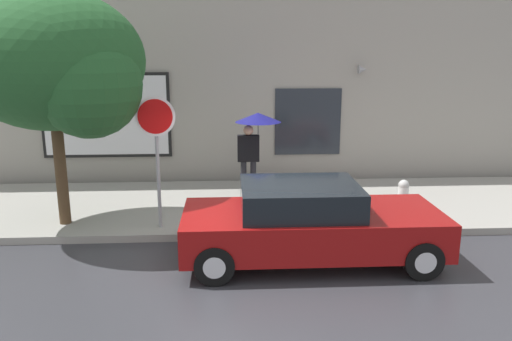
% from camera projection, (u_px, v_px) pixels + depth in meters
% --- Properties ---
extents(ground_plane, '(60.00, 60.00, 0.00)m').
position_uv_depth(ground_plane, '(245.00, 262.00, 8.63)').
color(ground_plane, '#333338').
extents(sidewalk, '(20.00, 4.00, 0.15)m').
position_uv_depth(sidewalk, '(240.00, 205.00, 11.52)').
color(sidewalk, gray).
rests_on(sidewalk, ground).
extents(building_facade, '(20.00, 0.67, 7.00)m').
position_uv_depth(building_facade, '(236.00, 55.00, 13.14)').
color(building_facade, '#9E998E').
rests_on(building_facade, ground).
extents(parked_car, '(4.43, 1.91, 1.38)m').
position_uv_depth(parked_car, '(309.00, 223.00, 8.55)').
color(parked_car, maroon).
rests_on(parked_car, ground).
extents(fire_hydrant, '(0.30, 0.44, 0.76)m').
position_uv_depth(fire_hydrant, '(403.00, 198.00, 10.59)').
color(fire_hydrant, white).
rests_on(fire_hydrant, sidewalk).
extents(pedestrian_with_umbrella, '(1.08, 1.08, 2.03)m').
position_uv_depth(pedestrian_with_umbrella, '(255.00, 130.00, 11.59)').
color(pedestrian_with_umbrella, black).
rests_on(pedestrian_with_umbrella, sidewalk).
extents(street_tree, '(3.56, 3.03, 4.59)m').
position_uv_depth(street_tree, '(58.00, 66.00, 9.31)').
color(street_tree, '#4C3823').
rests_on(street_tree, sidewalk).
extents(stop_sign, '(0.76, 0.10, 2.60)m').
position_uv_depth(stop_sign, '(156.00, 136.00, 9.45)').
color(stop_sign, gray).
rests_on(stop_sign, sidewalk).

